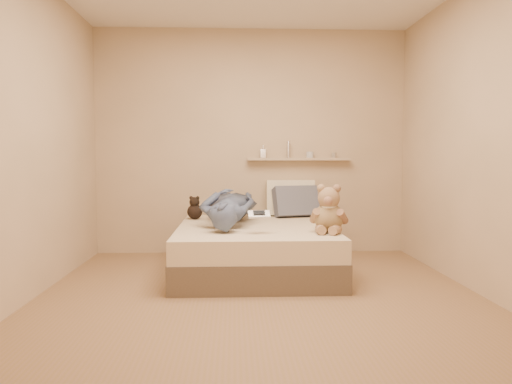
{
  "coord_description": "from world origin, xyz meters",
  "views": [
    {
      "loc": [
        -0.21,
        -3.95,
        1.12
      ],
      "look_at": [
        0.0,
        0.65,
        0.8
      ],
      "focal_mm": 35.0,
      "sensor_mm": 36.0,
      "label": 1
    }
  ],
  "objects_px": {
    "dark_plush": "(195,209)",
    "wall_shelf": "(299,159)",
    "game_console": "(259,214)",
    "person": "(229,206)",
    "bed": "(255,248)",
    "pillow_cream": "(290,198)",
    "teddy_bear": "(329,213)",
    "pillow_grey": "(296,202)"
  },
  "relations": [
    {
      "from": "game_console",
      "to": "person",
      "type": "xyz_separation_m",
      "value": [
        -0.27,
        0.69,
        0.01
      ]
    },
    {
      "from": "game_console",
      "to": "dark_plush",
      "type": "height_order",
      "value": "dark_plush"
    },
    {
      "from": "bed",
      "to": "dark_plush",
      "type": "height_order",
      "value": "dark_plush"
    },
    {
      "from": "teddy_bear",
      "to": "person",
      "type": "relative_size",
      "value": 0.29
    },
    {
      "from": "person",
      "to": "bed",
      "type": "bearing_deg",
      "value": 151.93
    },
    {
      "from": "dark_plush",
      "to": "person",
      "type": "relative_size",
      "value": 0.17
    },
    {
      "from": "pillow_grey",
      "to": "wall_shelf",
      "type": "xyz_separation_m",
      "value": [
        0.06,
        0.22,
        0.48
      ]
    },
    {
      "from": "dark_plush",
      "to": "pillow_cream",
      "type": "height_order",
      "value": "pillow_cream"
    },
    {
      "from": "game_console",
      "to": "pillow_grey",
      "type": "relative_size",
      "value": 0.4
    },
    {
      "from": "game_console",
      "to": "dark_plush",
      "type": "distance_m",
      "value": 1.23
    },
    {
      "from": "teddy_bear",
      "to": "pillow_cream",
      "type": "height_order",
      "value": "teddy_bear"
    },
    {
      "from": "bed",
      "to": "pillow_grey",
      "type": "relative_size",
      "value": 3.8
    },
    {
      "from": "game_console",
      "to": "teddy_bear",
      "type": "relative_size",
      "value": 0.46
    },
    {
      "from": "game_console",
      "to": "teddy_bear",
      "type": "height_order",
      "value": "teddy_bear"
    },
    {
      "from": "teddy_bear",
      "to": "person",
      "type": "xyz_separation_m",
      "value": [
        -0.89,
        0.67,
        -0.0
      ]
    },
    {
      "from": "dark_plush",
      "to": "person",
      "type": "height_order",
      "value": "person"
    },
    {
      "from": "pillow_cream",
      "to": "person",
      "type": "distance_m",
      "value": 0.97
    },
    {
      "from": "game_console",
      "to": "person",
      "type": "height_order",
      "value": "person"
    },
    {
      "from": "bed",
      "to": "pillow_cream",
      "type": "bearing_deg",
      "value": 61.68
    },
    {
      "from": "dark_plush",
      "to": "pillow_cream",
      "type": "relative_size",
      "value": 0.46
    },
    {
      "from": "dark_plush",
      "to": "pillow_grey",
      "type": "height_order",
      "value": "pillow_grey"
    },
    {
      "from": "game_console",
      "to": "wall_shelf",
      "type": "height_order",
      "value": "wall_shelf"
    },
    {
      "from": "game_console",
      "to": "pillow_cream",
      "type": "relative_size",
      "value": 0.37
    },
    {
      "from": "pillow_cream",
      "to": "person",
      "type": "relative_size",
      "value": 0.37
    },
    {
      "from": "pillow_grey",
      "to": "wall_shelf",
      "type": "relative_size",
      "value": 0.42
    },
    {
      "from": "bed",
      "to": "person",
      "type": "height_order",
      "value": "person"
    },
    {
      "from": "teddy_bear",
      "to": "wall_shelf",
      "type": "xyz_separation_m",
      "value": [
        -0.09,
        1.41,
        0.47
      ]
    },
    {
      "from": "dark_plush",
      "to": "pillow_cream",
      "type": "bearing_deg",
      "value": 16.25
    },
    {
      "from": "dark_plush",
      "to": "game_console",
      "type": "bearing_deg",
      "value": -58.34
    },
    {
      "from": "dark_plush",
      "to": "pillow_grey",
      "type": "relative_size",
      "value": 0.51
    },
    {
      "from": "game_console",
      "to": "pillow_cream",
      "type": "xyz_separation_m",
      "value": [
        0.43,
        1.36,
        0.03
      ]
    },
    {
      "from": "teddy_bear",
      "to": "pillow_grey",
      "type": "relative_size",
      "value": 0.87
    },
    {
      "from": "game_console",
      "to": "bed",
      "type": "bearing_deg",
      "value": 91.64
    },
    {
      "from": "game_console",
      "to": "wall_shelf",
      "type": "bearing_deg",
      "value": 69.59
    },
    {
      "from": "dark_plush",
      "to": "bed",
      "type": "bearing_deg",
      "value": -39.38
    },
    {
      "from": "pillow_grey",
      "to": "game_console",
      "type": "bearing_deg",
      "value": -111.49
    },
    {
      "from": "bed",
      "to": "person",
      "type": "relative_size",
      "value": 1.27
    },
    {
      "from": "game_console",
      "to": "dark_plush",
      "type": "bearing_deg",
      "value": 121.66
    },
    {
      "from": "person",
      "to": "wall_shelf",
      "type": "bearing_deg",
      "value": -132.06
    },
    {
      "from": "game_console",
      "to": "pillow_grey",
      "type": "distance_m",
      "value": 1.31
    },
    {
      "from": "dark_plush",
      "to": "wall_shelf",
      "type": "xyz_separation_m",
      "value": [
        1.18,
        0.39,
        0.54
      ]
    },
    {
      "from": "teddy_bear",
      "to": "pillow_grey",
      "type": "xyz_separation_m",
      "value": [
        -0.14,
        1.19,
        -0.01
      ]
    }
  ]
}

